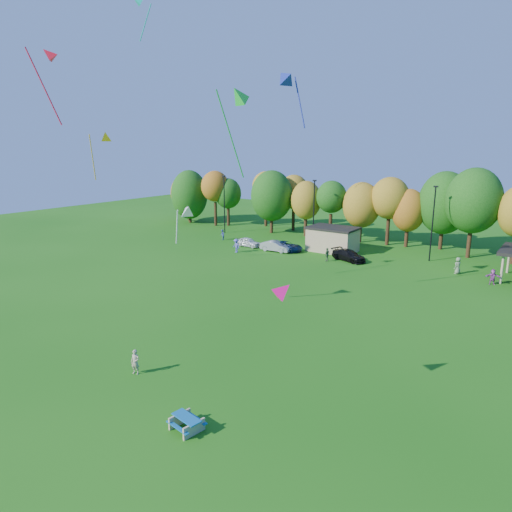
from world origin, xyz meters
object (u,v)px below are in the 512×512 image
Objects in this scene: kite_flyer at (135,362)px; car_c at (286,246)px; car_b at (276,246)px; car_d at (349,255)px; car_a at (248,242)px; picnic_table at (187,422)px.

car_c is at bearing 91.61° from kite_flyer.
car_b is 1.32m from car_c.
kite_flyer is at bearing -159.01° from car_d.
car_c is (5.65, 0.69, 0.01)m from car_a.
picnic_table is 37.03m from car_d.
car_d is (14.71, 0.65, 0.03)m from car_a.
car_c is (-16.64, 36.29, 0.23)m from picnic_table.
car_a is 14.72m from car_d.
car_c is 9.05m from car_d.
car_d is at bearing -95.30° from car_c.
kite_flyer reaches higher than car_b.
car_b is 0.92× the size of car_d.
car_a is at bearing 100.40° from kite_flyer.
car_b is at bearing 93.51° from kite_flyer.
car_d is at bearing -86.80° from car_a.
car_d is (9.05, -0.05, 0.03)m from car_c.
car_a is 0.81× the size of car_c.
car_b is (-17.56, 35.34, 0.29)m from picnic_table.
car_b is (-11.02, 33.00, -0.09)m from kite_flyer.
picnic_table is at bearing -147.26° from car_a.
car_c is at bearing -82.31° from car_a.
car_b reaches higher than picnic_table.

